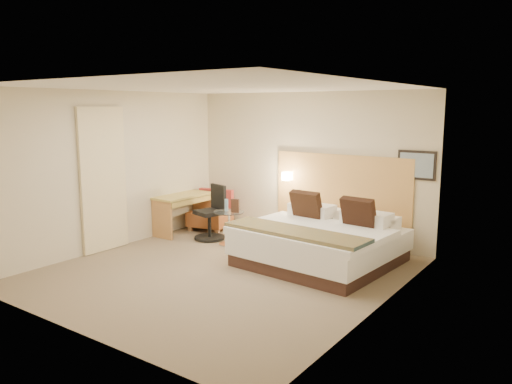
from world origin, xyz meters
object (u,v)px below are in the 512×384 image
Objects in this scene: desk at (184,203)px; desk_chair at (212,217)px; side_table at (229,226)px; bed at (321,241)px; lounge_chair at (211,214)px.

desk is 1.21× the size of desk_chair.
desk_chair is at bearing 165.75° from side_table.
desk_chair reaches higher than side_table.
desk_chair is at bearing 176.65° from bed.
lounge_chair is (-2.85, 0.72, -0.03)m from bed.
desk is 0.77m from desk_chair.
bed is at bearing -3.42° from desk.
bed is 2.35m from desk_chair.
bed is 2.72× the size of lounge_chair.
bed is 1.93× the size of desk.
bed is 2.95m from lounge_chair.
desk reaches higher than side_table.
bed is 3.58× the size of side_table.
lounge_chair is at bearing 130.73° from desk_chair.
side_table is at bearing 179.75° from bed.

